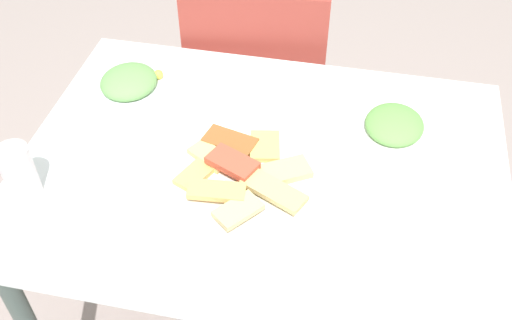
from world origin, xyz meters
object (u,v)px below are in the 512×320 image
(dining_table, at_px, (261,192))
(fork, at_px, (109,240))
(drinking_glass, at_px, (208,258))
(spoon, at_px, (116,225))
(paper_napkin, at_px, (112,234))
(salad_plate_rice, at_px, (129,84))
(salad_plate_greens, at_px, (394,127))
(dining_chair, at_px, (258,88))
(soda_can, at_px, (19,172))
(pide_platter, at_px, (245,174))

(dining_table, distance_m, fork, 0.38)
(drinking_glass, bearing_deg, spoon, 162.41)
(drinking_glass, relative_size, paper_napkin, 0.58)
(salad_plate_rice, bearing_deg, fork, -74.79)
(spoon, bearing_deg, salad_plate_greens, 14.43)
(dining_table, distance_m, dining_chair, 0.60)
(paper_napkin, bearing_deg, spoon, 90.00)
(paper_napkin, bearing_deg, salad_plate_greens, 38.21)
(salad_plate_rice, height_order, soda_can, soda_can)
(drinking_glass, bearing_deg, fork, 171.84)
(dining_chair, xyz_separation_m, fork, (-0.12, -0.84, 0.25))
(fork, bearing_deg, dining_table, 30.17)
(salad_plate_rice, bearing_deg, dining_chair, 57.11)
(paper_napkin, relative_size, spoon, 0.80)
(fork, height_order, spoon, same)
(drinking_glass, bearing_deg, salad_plate_greens, 55.52)
(dining_chair, xyz_separation_m, soda_can, (-0.34, -0.75, 0.31))
(drinking_glass, bearing_deg, dining_table, 82.48)
(salad_plate_greens, xyz_separation_m, paper_napkin, (-0.52, -0.41, -0.02))
(dining_table, xyz_separation_m, spoon, (-0.25, -0.23, 0.10))
(dining_chair, bearing_deg, pide_platter, -81.03)
(dining_chair, bearing_deg, fork, -98.30)
(soda_can, relative_size, drinking_glass, 1.40)
(salad_plate_greens, relative_size, salad_plate_rice, 0.97)
(soda_can, bearing_deg, paper_napkin, -17.57)
(salad_plate_rice, xyz_separation_m, soda_can, (-0.09, -0.37, 0.04))
(soda_can, xyz_separation_m, drinking_glass, (0.42, -0.12, -0.02))
(salad_plate_greens, bearing_deg, paper_napkin, -141.79)
(dining_table, bearing_deg, drinking_glass, -97.52)
(dining_chair, relative_size, soda_can, 7.42)
(dining_chair, height_order, spoon, dining_chair)
(paper_napkin, distance_m, fork, 0.02)
(dining_table, bearing_deg, spoon, -136.59)
(dining_table, xyz_separation_m, dining_chair, (-0.12, 0.57, -0.15))
(drinking_glass, bearing_deg, soda_can, 164.67)
(spoon, bearing_deg, fork, -112.54)
(salad_plate_greens, distance_m, paper_napkin, 0.67)
(salad_plate_greens, bearing_deg, dining_chair, 134.24)
(salad_plate_rice, xyz_separation_m, paper_napkin, (0.12, -0.44, -0.02))
(soda_can, xyz_separation_m, spoon, (0.22, -0.05, -0.06))
(salad_plate_rice, relative_size, drinking_glass, 2.58)
(fork, bearing_deg, drinking_glass, -25.50)
(pide_platter, relative_size, fork, 1.76)
(salad_plate_rice, distance_m, paper_napkin, 0.46)
(salad_plate_greens, height_order, paper_napkin, salad_plate_greens)
(salad_plate_rice, xyz_separation_m, drinking_glass, (0.33, -0.49, 0.02))
(paper_napkin, bearing_deg, drinking_glass, -12.96)
(spoon, bearing_deg, drinking_glass, -40.14)
(pide_platter, relative_size, salad_plate_rice, 1.43)
(drinking_glass, distance_m, fork, 0.21)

